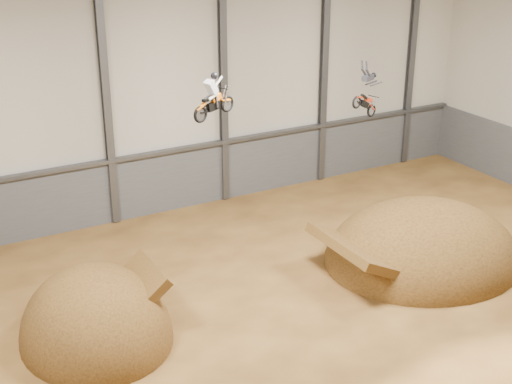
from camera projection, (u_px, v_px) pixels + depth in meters
floor at (317, 340)px, 28.37m from camera, size 40.00×40.00×0.00m
back_wall at (165, 88)px, 37.88m from camera, size 40.00×0.10×14.00m
lower_band_back at (171, 181)px, 39.78m from camera, size 39.80×0.18×3.50m
steel_rail at (170, 151)px, 38.98m from camera, size 39.80×0.35×0.20m
steel_column_2 at (106, 97)px, 36.22m from camera, size 0.40×0.36×13.90m
steel_column_3 at (223, 82)px, 39.21m from camera, size 0.40×0.36×13.90m
steel_column_4 at (324, 69)px, 42.20m from camera, size 0.40×0.36×13.90m
steel_column_5 at (411, 58)px, 45.19m from camera, size 0.40×0.36×13.90m
takeoff_ramp at (97, 338)px, 28.48m from camera, size 5.95×6.87×5.95m
landing_ramp at (421, 260)px, 34.73m from camera, size 9.83×8.70×5.67m
fmx_rider_a at (214, 93)px, 26.36m from camera, size 2.31×1.42×2.01m
fmx_rider_b at (363, 90)px, 31.30m from camera, size 3.15×1.41×2.93m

